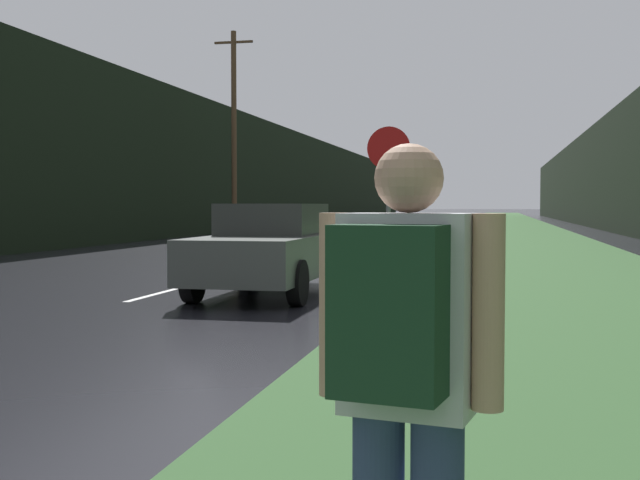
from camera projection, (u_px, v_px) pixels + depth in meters
The scene contains 10 objects.
grass_verge at pixel (521, 237), 37.17m from camera, with size 6.00×240.00×0.02m, color #33562D.
lane_stripe_c at pixel (164, 292), 13.96m from camera, with size 0.12×3.00×0.01m, color silver.
lane_stripe_d at pixel (273, 263), 20.79m from camera, with size 0.12×3.00×0.01m, color silver.
lane_stripe_e at pixel (328, 249), 27.62m from camera, with size 0.12×3.00×0.01m, color silver.
treeline_far_side at pixel (245, 174), 50.33m from camera, with size 2.00×140.00×6.96m, color black.
treeline_near_side at pixel (625, 172), 45.49m from camera, with size 2.00×140.00×6.77m, color black.
utility_pole_far at pixel (234, 132), 36.33m from camera, with size 1.80×0.24×9.36m.
stop_sign at pixel (388, 197), 12.05m from camera, with size 0.65×0.07×2.69m.
hitchhiker_with_backpack at pixel (404, 379), 2.46m from camera, with size 0.58×0.46×1.71m.
car_passing_near at pixel (271, 249), 13.60m from camera, with size 1.87×4.58×1.54m.
Camera 1 is at (5.63, 1.72, 1.52)m, focal length 45.00 mm.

